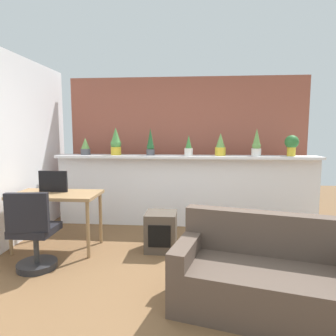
{
  "coord_description": "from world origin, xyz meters",
  "views": [
    {
      "loc": [
        0.13,
        -2.84,
        1.54
      ],
      "look_at": [
        -0.22,
        1.23,
        1.05
      ],
      "focal_mm": 32.07,
      "sensor_mm": 36.0,
      "label": 1
    }
  ],
  "objects_px": {
    "potted_plant_2": "(150,144)",
    "desk": "(57,199)",
    "office_chair": "(34,237)",
    "couch": "(266,278)",
    "potted_plant_1": "(116,142)",
    "potted_plant_3": "(189,147)",
    "potted_plant_5": "(256,144)",
    "tv_monitor": "(53,181)",
    "potted_plant_0": "(85,147)",
    "potted_plant_4": "(220,145)",
    "potted_plant_6": "(292,144)",
    "side_cube_shelf": "(161,231)"
  },
  "relations": [
    {
      "from": "potted_plant_2",
      "to": "desk",
      "type": "height_order",
      "value": "potted_plant_2"
    },
    {
      "from": "office_chair",
      "to": "couch",
      "type": "distance_m",
      "value": 2.45
    },
    {
      "from": "potted_plant_1",
      "to": "potted_plant_3",
      "type": "relative_size",
      "value": 1.36
    },
    {
      "from": "potted_plant_5",
      "to": "tv_monitor",
      "type": "height_order",
      "value": "potted_plant_5"
    },
    {
      "from": "potted_plant_0",
      "to": "potted_plant_3",
      "type": "relative_size",
      "value": 0.86
    },
    {
      "from": "potted_plant_3",
      "to": "couch",
      "type": "relative_size",
      "value": 0.19
    },
    {
      "from": "potted_plant_2",
      "to": "couch",
      "type": "relative_size",
      "value": 0.26
    },
    {
      "from": "potted_plant_2",
      "to": "couch",
      "type": "bearing_deg",
      "value": -59.52
    },
    {
      "from": "potted_plant_5",
      "to": "desk",
      "type": "bearing_deg",
      "value": -158.33
    },
    {
      "from": "potted_plant_3",
      "to": "office_chair",
      "type": "relative_size",
      "value": 0.36
    },
    {
      "from": "potted_plant_4",
      "to": "tv_monitor",
      "type": "bearing_deg",
      "value": -155.0
    },
    {
      "from": "potted_plant_0",
      "to": "office_chair",
      "type": "distance_m",
      "value": 1.97
    },
    {
      "from": "potted_plant_3",
      "to": "potted_plant_6",
      "type": "distance_m",
      "value": 1.61
    },
    {
      "from": "potted_plant_2",
      "to": "office_chair",
      "type": "distance_m",
      "value": 2.25
    },
    {
      "from": "potted_plant_3",
      "to": "potted_plant_1",
      "type": "bearing_deg",
      "value": 177.06
    },
    {
      "from": "potted_plant_4",
      "to": "couch",
      "type": "xyz_separation_m",
      "value": [
        0.22,
        -2.3,
        -1.05
      ]
    },
    {
      "from": "potted_plant_4",
      "to": "office_chair",
      "type": "xyz_separation_m",
      "value": [
        -2.18,
        -1.77,
        -0.94
      ]
    },
    {
      "from": "potted_plant_0",
      "to": "couch",
      "type": "height_order",
      "value": "potted_plant_0"
    },
    {
      "from": "potted_plant_3",
      "to": "potted_plant_5",
      "type": "distance_m",
      "value": 1.06
    },
    {
      "from": "desk",
      "to": "tv_monitor",
      "type": "bearing_deg",
      "value": 132.86
    },
    {
      "from": "potted_plant_2",
      "to": "office_chair",
      "type": "bearing_deg",
      "value": -121.36
    },
    {
      "from": "desk",
      "to": "side_cube_shelf",
      "type": "relative_size",
      "value": 2.2
    },
    {
      "from": "potted_plant_2",
      "to": "potted_plant_4",
      "type": "bearing_deg",
      "value": 1.67
    },
    {
      "from": "tv_monitor",
      "to": "potted_plant_4",
      "type": "bearing_deg",
      "value": 25.0
    },
    {
      "from": "couch",
      "to": "office_chair",
      "type": "bearing_deg",
      "value": 167.58
    },
    {
      "from": "tv_monitor",
      "to": "desk",
      "type": "bearing_deg",
      "value": -47.14
    },
    {
      "from": "potted_plant_4",
      "to": "desk",
      "type": "height_order",
      "value": "potted_plant_4"
    },
    {
      "from": "couch",
      "to": "desk",
      "type": "bearing_deg",
      "value": 154.35
    },
    {
      "from": "tv_monitor",
      "to": "side_cube_shelf",
      "type": "height_order",
      "value": "tv_monitor"
    },
    {
      "from": "potted_plant_5",
      "to": "tv_monitor",
      "type": "bearing_deg",
      "value": -160.27
    },
    {
      "from": "potted_plant_3",
      "to": "side_cube_shelf",
      "type": "height_order",
      "value": "potted_plant_3"
    },
    {
      "from": "potted_plant_1",
      "to": "desk",
      "type": "bearing_deg",
      "value": -114.07
    },
    {
      "from": "tv_monitor",
      "to": "side_cube_shelf",
      "type": "bearing_deg",
      "value": -0.16
    },
    {
      "from": "side_cube_shelf",
      "to": "potted_plant_4",
      "type": "bearing_deg",
      "value": 51.77
    },
    {
      "from": "side_cube_shelf",
      "to": "couch",
      "type": "height_order",
      "value": "couch"
    },
    {
      "from": "potted_plant_2",
      "to": "desk",
      "type": "xyz_separation_m",
      "value": [
        -1.08,
        -1.11,
        -0.68
      ]
    },
    {
      "from": "potted_plant_6",
      "to": "tv_monitor",
      "type": "relative_size",
      "value": 0.86
    },
    {
      "from": "potted_plant_6",
      "to": "office_chair",
      "type": "bearing_deg",
      "value": -151.61
    },
    {
      "from": "office_chair",
      "to": "side_cube_shelf",
      "type": "distance_m",
      "value": 1.52
    },
    {
      "from": "potted_plant_6",
      "to": "tv_monitor",
      "type": "height_order",
      "value": "potted_plant_6"
    },
    {
      "from": "office_chair",
      "to": "potted_plant_2",
      "type": "bearing_deg",
      "value": 58.64
    },
    {
      "from": "potted_plant_5",
      "to": "desk",
      "type": "distance_m",
      "value": 3.04
    },
    {
      "from": "potted_plant_4",
      "to": "couch",
      "type": "bearing_deg",
      "value": -84.63
    },
    {
      "from": "potted_plant_4",
      "to": "side_cube_shelf",
      "type": "bearing_deg",
      "value": -128.23
    },
    {
      "from": "potted_plant_1",
      "to": "couch",
      "type": "height_order",
      "value": "potted_plant_1"
    },
    {
      "from": "potted_plant_2",
      "to": "potted_plant_4",
      "type": "distance_m",
      "value": 1.12
    },
    {
      "from": "potted_plant_1",
      "to": "tv_monitor",
      "type": "bearing_deg",
      "value": -118.86
    },
    {
      "from": "potted_plant_2",
      "to": "side_cube_shelf",
      "type": "xyz_separation_m",
      "value": [
        0.28,
        -1.03,
        -1.1
      ]
    },
    {
      "from": "potted_plant_5",
      "to": "side_cube_shelf",
      "type": "relative_size",
      "value": 0.86
    },
    {
      "from": "potted_plant_6",
      "to": "potted_plant_5",
      "type": "bearing_deg",
      "value": -175.2
    }
  ]
}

